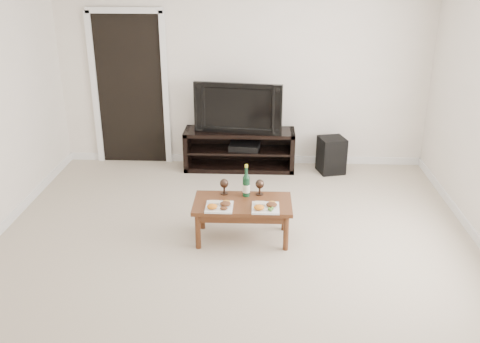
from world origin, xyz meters
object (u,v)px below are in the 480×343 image
subwoofer (331,155)px  coffee_table (243,220)px  television (239,106)px  media_console (239,150)px

subwoofer → coffee_table: (-1.13, -1.91, -0.03)m
coffee_table → television: bearing=93.5°
television → media_console: bearing=0.0°
television → coffee_table: (0.12, -1.98, -0.68)m
media_console → subwoofer: (1.25, -0.07, -0.03)m
media_console → subwoofer: size_ratio=3.07×
television → subwoofer: bearing=4.7°
television → subwoofer: size_ratio=2.41×
media_console → subwoofer: media_console is taller
media_console → television: (0.00, 0.00, 0.61)m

